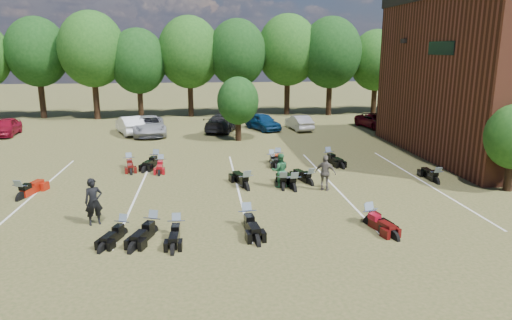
{
  "coord_description": "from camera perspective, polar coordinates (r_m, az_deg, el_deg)",
  "views": [
    {
      "loc": [
        -4.63,
        -19.41,
        6.93
      ],
      "look_at": [
        -1.93,
        4.0,
        1.2
      ],
      "focal_mm": 32.0,
      "sensor_mm": 36.0,
      "label": 1
    }
  ],
  "objects": [
    {
      "name": "motorcycle_7",
      "position": [
        24.41,
        -27.27,
        -4.4
      ],
      "size": [
        1.36,
        2.58,
        1.37
      ],
      "primitive_type": null,
      "rotation": [
        0.0,
        0.0,
        2.9
      ],
      "color": "#9E1A0B",
      "rests_on": "ground"
    },
    {
      "name": "motorcycle_4",
      "position": [
        18.52,
        -1.1,
        -8.3
      ],
      "size": [
        1.04,
        2.48,
        1.34
      ],
      "primitive_type": null,
      "rotation": [
        0.0,
        0.0,
        0.11
      ],
      "color": "black",
      "rests_on": "ground"
    },
    {
      "name": "young_tree_midfield",
      "position": [
        35.21,
        -2.27,
        7.4
      ],
      "size": [
        3.2,
        3.2,
        4.7
      ],
      "color": "black",
      "rests_on": "ground"
    },
    {
      "name": "motorcycle_13",
      "position": [
        26.11,
        21.58,
        -2.71
      ],
      "size": [
        0.78,
        2.29,
        1.26
      ],
      "primitive_type": null,
      "rotation": [
        0.0,
        0.0,
        3.12
      ],
      "color": "black",
      "rests_on": "ground"
    },
    {
      "name": "car_0",
      "position": [
        42.85,
        -28.8,
        3.64
      ],
      "size": [
        2.09,
        4.37,
        1.44
      ],
      "primitive_type": "imported",
      "rotation": [
        0.0,
        0.0,
        0.09
      ],
      "color": "maroon",
      "rests_on": "ground"
    },
    {
      "name": "car_4",
      "position": [
        40.34,
        0.86,
        4.82
      ],
      "size": [
        3.21,
        4.6,
        1.45
      ],
      "primitive_type": "imported",
      "rotation": [
        0.0,
        0.0,
        0.39
      ],
      "color": "navy",
      "rests_on": "ground"
    },
    {
      "name": "person_black",
      "position": [
        19.54,
        -19.64,
        -4.93
      ],
      "size": [
        0.83,
        0.69,
        1.93
      ],
      "primitive_type": "imported",
      "rotation": [
        0.0,
        0.0,
        0.38
      ],
      "color": "black",
      "rests_on": "ground"
    },
    {
      "name": "motorcycle_12",
      "position": [
        23.15,
        4.73,
        -3.8
      ],
      "size": [
        1.03,
        2.52,
        1.37
      ],
      "primitive_type": null,
      "rotation": [
        0.0,
        0.0,
        3.25
      ],
      "color": "black",
      "rests_on": "ground"
    },
    {
      "name": "motorcycle_5",
      "position": [
        19.52,
        14.06,
        -7.55
      ],
      "size": [
        1.09,
        2.18,
        1.16
      ],
      "primitive_type": null,
      "rotation": [
        0.0,
        0.0,
        0.21
      ],
      "color": "black",
      "rests_on": "ground"
    },
    {
      "name": "car_7",
      "position": [
        42.1,
        16.33,
        4.7
      ],
      "size": [
        3.89,
        5.73,
        1.54
      ],
      "primitive_type": "imported",
      "rotation": [
        0.0,
        0.0,
        2.78
      ],
      "color": "#3A3A3F",
      "rests_on": "ground"
    },
    {
      "name": "motorcycle_10",
      "position": [
        23.29,
        3.42,
        -3.67
      ],
      "size": [
        1.09,
        2.46,
        1.33
      ],
      "primitive_type": null,
      "rotation": [
        0.0,
        0.0,
        3.0
      ],
      "color": "black",
      "rests_on": "ground"
    },
    {
      "name": "motorcycle_16",
      "position": [
        28.76,
        -12.41,
        -0.6
      ],
      "size": [
        1.41,
        2.49,
        1.32
      ],
      "primitive_type": null,
      "rotation": [
        0.0,
        0.0,
        -0.29
      ],
      "color": "black",
      "rests_on": "ground"
    },
    {
      "name": "ground",
      "position": [
        21.12,
        6.5,
        -5.58
      ],
      "size": [
        160.0,
        160.0,
        0.0
      ],
      "primitive_type": "plane",
      "color": "brown",
      "rests_on": "ground"
    },
    {
      "name": "car_6",
      "position": [
        42.81,
        14.74,
        4.77
      ],
      "size": [
        2.95,
        4.92,
        1.28
      ],
      "primitive_type": "imported",
      "rotation": [
        0.0,
        0.0,
        0.19
      ],
      "color": "#580513",
      "rests_on": "ground"
    },
    {
      "name": "motorcycle_18",
      "position": [
        28.59,
        2.01,
        -0.37
      ],
      "size": [
        1.13,
        2.17,
        1.15
      ],
      "primitive_type": null,
      "rotation": [
        0.0,
        0.0,
        0.24
      ],
      "color": "black",
      "rests_on": "ground"
    },
    {
      "name": "car_3",
      "position": [
        39.67,
        -4.16,
        4.67
      ],
      "size": [
        3.72,
        5.57,
        1.5
      ],
      "primitive_type": "imported",
      "rotation": [
        0.0,
        0.0,
        2.8
      ],
      "color": "black",
      "rests_on": "ground"
    },
    {
      "name": "motorcycle_17",
      "position": [
        28.81,
        2.74,
        -0.27
      ],
      "size": [
        1.16,
        2.35,
        1.25
      ],
      "primitive_type": null,
      "rotation": [
        0.0,
        0.0,
        -0.21
      ],
      "color": "black",
      "rests_on": "ground"
    },
    {
      "name": "tree_line",
      "position": [
        48.55,
        -2.34,
        12.93
      ],
      "size": [
        56.0,
        6.0,
        9.79
      ],
      "color": "black",
      "rests_on": "ground"
    },
    {
      "name": "motorcycle_19",
      "position": [
        28.63,
        1.98,
        -0.35
      ],
      "size": [
        0.68,
        2.07,
        1.15
      ],
      "primitive_type": null,
      "rotation": [
        0.0,
        0.0,
        0.01
      ],
      "color": "black",
      "rests_on": "ground"
    },
    {
      "name": "person_green",
      "position": [
        23.4,
        3.0,
        -1.31
      ],
      "size": [
        0.9,
        0.72,
        1.78
      ],
      "primitive_type": "imported",
      "rotation": [
        0.0,
        0.0,
        3.2
      ],
      "color": "#246238",
      "rests_on": "ground"
    },
    {
      "name": "motorcycle_11",
      "position": [
        24.23,
        6.74,
        -3.05
      ],
      "size": [
        1.37,
        2.37,
        1.26
      ],
      "primitive_type": null,
      "rotation": [
        0.0,
        0.0,
        3.45
      ],
      "color": "black",
      "rests_on": "ground"
    },
    {
      "name": "parking_lines",
      "position": [
        23.51,
        -2.31,
        -3.47
      ],
      "size": [
        20.1,
        14.0,
        0.01
      ],
      "color": "silver",
      "rests_on": "ground"
    },
    {
      "name": "car_1",
      "position": [
        39.76,
        -15.47,
        4.25
      ],
      "size": [
        3.14,
        4.9,
        1.52
      ],
      "primitive_type": "imported",
      "rotation": [
        0.0,
        0.0,
        3.5
      ],
      "color": "white",
      "rests_on": "ground"
    },
    {
      "name": "motorcycle_20",
      "position": [
        29.21,
        9.04,
        -0.23
      ],
      "size": [
        1.22,
        2.44,
        1.3
      ],
      "primitive_type": null,
      "rotation": [
        0.0,
        0.0,
        0.21
      ],
      "color": "black",
      "rests_on": "ground"
    },
    {
      "name": "motorcycle_14",
      "position": [
        28.56,
        -15.53,
        -0.89
      ],
      "size": [
        1.14,
        2.3,
        1.23
      ],
      "primitive_type": null,
      "rotation": [
        0.0,
        0.0,
        0.21
      ],
      "color": "#4E0C0B",
      "rests_on": "ground"
    },
    {
      "name": "motorcycle_9",
      "position": [
        23.25,
        -1.22,
        -3.68
      ],
      "size": [
        1.4,
        2.64,
        1.41
      ],
      "primitive_type": null,
      "rotation": [
        0.0,
        0.0,
        3.39
      ],
      "color": "black",
      "rests_on": "ground"
    },
    {
      "name": "car_2",
      "position": [
        38.88,
        -13.23,
        4.2
      ],
      "size": [
        3.38,
        5.94,
        1.56
      ],
      "primitive_type": "imported",
      "rotation": [
        0.0,
        0.0,
        0.15
      ],
      "color": "gray",
      "rests_on": "ground"
    },
    {
      "name": "car_5",
      "position": [
        40.47,
        5.39,
        4.69
      ],
      "size": [
        1.97,
        4.14,
        1.31
      ],
      "primitive_type": "imported",
      "rotation": [
        0.0,
        0.0,
        3.29
      ],
      "color": "beige",
      "rests_on": "ground"
    },
    {
      "name": "motorcycle_6",
      "position": [
        19.25,
        13.9,
        -7.85
      ],
      "size": [
        1.27,
        2.29,
        1.22
      ],
      "primitive_type": null,
      "rotation": [
        0.0,
        0.0,
        0.28
      ],
      "color": "#490B0A",
      "rests_on": "ground"
    },
    {
      "name": "motorcycle_3",
      "position": [
        17.96,
        -9.87,
        -9.24
      ],
      "size": [
        0.76,
        2.16,
        1.19
      ],
      "primitive_type": null,
      "rotation": [
        0.0,
        0.0,
        -0.04
      ],
      "color": "black",
      "rests_on": "ground"
    },
    {
      "name": "motorcycle_1",
      "position": [
        18.43,
        -16.29,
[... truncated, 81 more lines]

